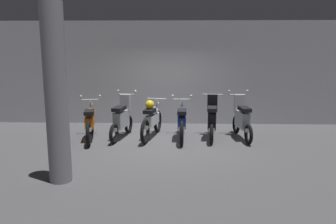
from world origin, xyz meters
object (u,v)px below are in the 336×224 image
at_px(motorbike_slot_1, 122,119).
at_px(motorbike_slot_3, 182,121).
at_px(motorbike_slot_0, 90,122).
at_px(motorbike_slot_4, 212,119).
at_px(motorbike_slot_2, 152,119).
at_px(support_pillar, 56,95).
at_px(motorbike_slot_5, 242,119).

distance_m(motorbike_slot_1, motorbike_slot_3, 1.65).
bearing_deg(motorbike_slot_0, motorbike_slot_4, 3.96).
relative_size(motorbike_slot_2, support_pillar, 0.59).
xyz_separation_m(motorbike_slot_0, motorbike_slot_2, (1.66, 0.23, 0.03)).
relative_size(motorbike_slot_1, motorbike_slot_5, 0.99).
bearing_deg(motorbike_slot_1, motorbike_slot_4, 0.96).
xyz_separation_m(motorbike_slot_0, motorbike_slot_5, (4.14, 0.24, 0.04)).
relative_size(motorbike_slot_1, support_pillar, 0.51).
bearing_deg(motorbike_slot_1, motorbike_slot_3, -1.79).
relative_size(motorbike_slot_1, motorbike_slot_4, 0.99).
distance_m(motorbike_slot_0, motorbike_slot_2, 1.68).
bearing_deg(support_pillar, motorbike_slot_3, 53.41).
height_order(motorbike_slot_1, motorbike_slot_5, same).
xyz_separation_m(motorbike_slot_0, motorbike_slot_1, (0.84, 0.19, 0.04)).
height_order(motorbike_slot_3, motorbike_slot_4, motorbike_slot_4).
xyz_separation_m(motorbike_slot_1, motorbike_slot_3, (1.65, -0.05, -0.04)).
bearing_deg(motorbike_slot_3, support_pillar, -126.59).
bearing_deg(motorbike_slot_0, motorbike_slot_3, 3.14).
bearing_deg(motorbike_slot_0, motorbike_slot_1, 12.62).
xyz_separation_m(motorbike_slot_5, support_pillar, (-3.96, -3.21, 1.12)).
bearing_deg(motorbike_slot_3, motorbike_slot_1, 178.21).
bearing_deg(motorbike_slot_4, motorbike_slot_5, 0.81).
xyz_separation_m(motorbike_slot_2, motorbike_slot_3, (0.83, -0.09, -0.03)).
relative_size(motorbike_slot_4, support_pillar, 0.51).
xyz_separation_m(motorbike_slot_1, support_pillar, (-0.66, -3.16, 1.12)).
bearing_deg(motorbike_slot_5, motorbike_slot_2, -179.71).
xyz_separation_m(motorbike_slot_0, support_pillar, (0.18, -2.97, 1.15)).
relative_size(motorbike_slot_4, motorbike_slot_5, 1.00).
relative_size(motorbike_slot_1, motorbike_slot_2, 0.86).
bearing_deg(motorbike_slot_3, motorbike_slot_0, -176.86).
relative_size(motorbike_slot_2, motorbike_slot_5, 1.15).
bearing_deg(motorbike_slot_3, motorbike_slot_4, 6.38).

